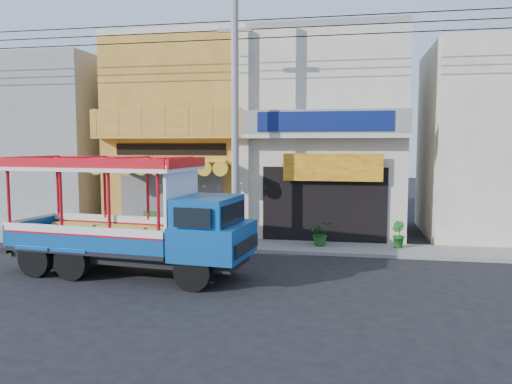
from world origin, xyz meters
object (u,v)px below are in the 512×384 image
utility_pole (239,106)px  green_sign (151,227)px  potted_plant_a (321,233)px  songthaew_truck (144,219)px  potted_plant_b (398,234)px

utility_pole → green_sign: bearing=166.8°
green_sign → potted_plant_a: 6.47m
songthaew_truck → potted_plant_a: songthaew_truck is taller
songthaew_truck → green_sign: bearing=110.6°
utility_pole → songthaew_truck: 5.48m
potted_plant_a → potted_plant_b: potted_plant_b is taller
songthaew_truck → potted_plant_a: (4.70, 4.66, -1.06)m
potted_plant_a → potted_plant_b: size_ratio=0.95×
green_sign → potted_plant_b: green_sign is taller
green_sign → potted_plant_b: 9.15m
green_sign → potted_plant_b: size_ratio=1.16×
potted_plant_b → green_sign: bearing=62.5°
utility_pole → songthaew_truck: utility_pole is taller
green_sign → utility_pole: bearing=-13.2°
potted_plant_b → potted_plant_a: bearing=65.8°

